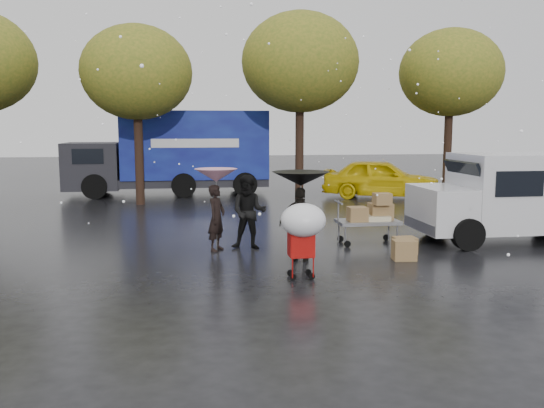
{
  "coord_description": "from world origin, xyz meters",
  "views": [
    {
      "loc": [
        -1.83,
        -11.63,
        2.88
      ],
      "look_at": [
        0.08,
        1.0,
        1.15
      ],
      "focal_mm": 38.0,
      "sensor_mm": 36.0,
      "label": 1
    }
  ],
  "objects": [
    {
      "name": "person_middle",
      "position": [
        -0.37,
        1.66,
        0.87
      ],
      "size": [
        0.99,
        0.85,
        1.75
      ],
      "primitive_type": "imported",
      "rotation": [
        0.0,
        0.0,
        -0.25
      ],
      "color": "black",
      "rests_on": "ground"
    },
    {
      "name": "yellow_taxi",
      "position": [
        5.96,
        10.56,
        0.79
      ],
      "size": [
        4.99,
        3.45,
        1.58
      ],
      "primitive_type": "imported",
      "rotation": [
        0.0,
        0.0,
        1.19
      ],
      "color": "#DDBC0B",
      "rests_on": "ground"
    },
    {
      "name": "umbrella_black",
      "position": [
        0.58,
        0.24,
        1.78
      ],
      "size": [
        1.22,
        1.22,
        1.93
      ],
      "color": "#4C4C4C",
      "rests_on": "ground"
    },
    {
      "name": "white_van",
      "position": [
        6.47,
        1.66,
        1.16
      ],
      "size": [
        4.91,
        2.18,
        2.2
      ],
      "color": "silver",
      "rests_on": "ground"
    },
    {
      "name": "person_pink",
      "position": [
        -1.13,
        1.57,
        0.77
      ],
      "size": [
        0.6,
        0.67,
        1.54
      ],
      "primitive_type": "imported",
      "rotation": [
        0.0,
        0.0,
        1.06
      ],
      "color": "black",
      "rests_on": "ground"
    },
    {
      "name": "ground",
      "position": [
        0.0,
        0.0,
        0.0
      ],
      "size": [
        90.0,
        90.0,
        0.0
      ],
      "primitive_type": "plane",
      "color": "black",
      "rests_on": "ground"
    },
    {
      "name": "tree_row",
      "position": [
        -0.47,
        10.0,
        5.02
      ],
      "size": [
        21.6,
        4.4,
        7.12
      ],
      "color": "black",
      "rests_on": "ground"
    },
    {
      "name": "vendor_cart",
      "position": [
        2.66,
        1.77,
        0.73
      ],
      "size": [
        1.52,
        0.8,
        1.27
      ],
      "color": "slate",
      "rests_on": "ground"
    },
    {
      "name": "person_black",
      "position": [
        0.58,
        0.24,
        0.8
      ],
      "size": [
        1.01,
        0.72,
        1.59
      ],
      "primitive_type": "imported",
      "rotation": [
        0.0,
        0.0,
        2.74
      ],
      "color": "black",
      "rests_on": "ground"
    },
    {
      "name": "box_ground_far",
      "position": [
        3.07,
        0.58,
        0.19
      ],
      "size": [
        0.5,
        0.39,
        0.38
      ],
      "primitive_type": "cube",
      "rotation": [
        0.0,
        0.0,
        0.01
      ],
      "color": "olive",
      "rests_on": "ground"
    },
    {
      "name": "umbrella_pink",
      "position": [
        -1.13,
        1.57,
        1.76
      ],
      "size": [
        0.98,
        0.98,
        1.91
      ],
      "color": "#4C4C4C",
      "rests_on": "ground"
    },
    {
      "name": "box_ground_near",
      "position": [
        2.83,
        0.01,
        0.22
      ],
      "size": [
        0.52,
        0.44,
        0.43
      ],
      "primitive_type": "cube",
      "rotation": [
        0.0,
        0.0,
        -0.12
      ],
      "color": "olive",
      "rests_on": "ground"
    },
    {
      "name": "blue_truck",
      "position": [
        -2.24,
        12.99,
        1.76
      ],
      "size": [
        8.3,
        2.6,
        3.5
      ],
      "color": "#0D0C60",
      "rests_on": "ground"
    },
    {
      "name": "shopping_cart",
      "position": [
        0.32,
        -1.27,
        1.06
      ],
      "size": [
        0.84,
        0.84,
        1.46
      ],
      "color": "#9D0B08",
      "rests_on": "ground"
    }
  ]
}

